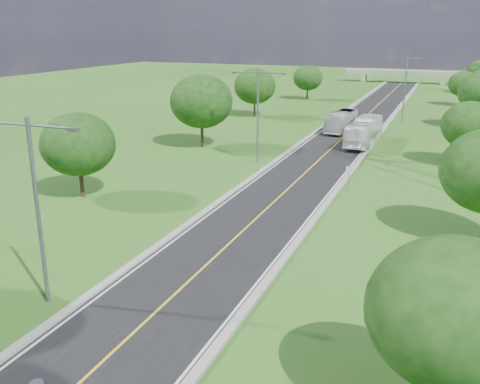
# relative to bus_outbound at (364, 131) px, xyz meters

# --- Properties ---
(ground) EXTENTS (260.00, 260.00, 0.00)m
(ground) POSITION_rel_bus_outbound_xyz_m (-3.15, 1.17, -1.66)
(ground) COLOR #2E5517
(ground) RESTS_ON ground
(road) EXTENTS (8.00, 150.00, 0.06)m
(road) POSITION_rel_bus_outbound_xyz_m (-3.15, 7.17, -1.63)
(road) COLOR black
(road) RESTS_ON ground
(curb_left) EXTENTS (0.50, 150.00, 0.22)m
(curb_left) POSITION_rel_bus_outbound_xyz_m (-7.40, 7.17, -1.55)
(curb_left) COLOR gray
(curb_left) RESTS_ON ground
(curb_right) EXTENTS (0.50, 150.00, 0.22)m
(curb_right) POSITION_rel_bus_outbound_xyz_m (1.10, 7.17, -1.55)
(curb_right) COLOR gray
(curb_right) RESTS_ON ground
(speed_limit_sign) EXTENTS (0.55, 0.09, 2.40)m
(speed_limit_sign) POSITION_rel_bus_outbound_xyz_m (2.05, -20.84, -0.06)
(speed_limit_sign) COLOR slate
(speed_limit_sign) RESTS_ON ground
(overpass) EXTENTS (30.00, 3.00, 3.20)m
(overpass) POSITION_rel_bus_outbound_xyz_m (-3.15, 81.17, 0.75)
(overpass) COLOR gray
(overpass) RESTS_ON ground
(streetlight_near_left) EXTENTS (5.90, 0.25, 10.00)m
(streetlight_near_left) POSITION_rel_bus_outbound_xyz_m (-9.15, -46.83, 4.28)
(streetlight_near_left) COLOR slate
(streetlight_near_left) RESTS_ON ground
(streetlight_mid_left) EXTENTS (5.90, 0.25, 10.00)m
(streetlight_mid_left) POSITION_rel_bus_outbound_xyz_m (-9.15, -13.83, 4.28)
(streetlight_mid_left) COLOR slate
(streetlight_mid_left) RESTS_ON ground
(streetlight_far_right) EXTENTS (5.90, 0.25, 10.00)m
(streetlight_far_right) POSITION_rel_bus_outbound_xyz_m (2.85, 19.17, 4.28)
(streetlight_far_right) COLOR slate
(streetlight_far_right) RESTS_ON ground
(tree_lb) EXTENTS (6.30, 6.30, 7.33)m
(tree_lb) POSITION_rel_bus_outbound_xyz_m (-19.15, -30.83, 2.98)
(tree_lb) COLOR black
(tree_lb) RESTS_ON ground
(tree_lc) EXTENTS (7.56, 7.56, 8.79)m
(tree_lc) POSITION_rel_bus_outbound_xyz_m (-18.15, -8.83, 3.91)
(tree_lc) COLOR black
(tree_lc) RESTS_ON ground
(tree_ld) EXTENTS (6.72, 6.72, 7.82)m
(tree_ld) POSITION_rel_bus_outbound_xyz_m (-20.15, 15.17, 3.29)
(tree_ld) COLOR black
(tree_ld) RESTS_ON ground
(tree_le) EXTENTS (5.88, 5.88, 6.84)m
(tree_le) POSITION_rel_bus_outbound_xyz_m (-17.65, 39.17, 2.67)
(tree_le) COLOR black
(tree_le) RESTS_ON ground
(tree_ra) EXTENTS (6.30, 6.30, 7.33)m
(tree_ra) POSITION_rel_bus_outbound_xyz_m (10.85, -48.83, 2.98)
(tree_ra) COLOR black
(tree_ra) RESTS_ON ground
(tree_rc) EXTENTS (5.88, 5.88, 6.84)m
(tree_rc) POSITION_rel_bus_outbound_xyz_m (11.85, -6.83, 2.67)
(tree_rc) COLOR black
(tree_rc) RESTS_ON ground
(tree_re) EXTENTS (5.46, 5.46, 6.35)m
(tree_re) POSITION_rel_bus_outbound_xyz_m (11.35, 41.17, 2.36)
(tree_re) COLOR black
(tree_re) RESTS_ON ground
(bus_outbound) EXTENTS (3.07, 11.60, 3.21)m
(bus_outbound) POSITION_rel_bus_outbound_xyz_m (0.00, 0.00, 0.00)
(bus_outbound) COLOR white
(bus_outbound) RESTS_ON road
(bus_inbound) EXTENTS (2.96, 10.06, 2.77)m
(bus_inbound) POSITION_rel_bus_outbound_xyz_m (-4.39, 7.76, -0.22)
(bus_inbound) COLOR beige
(bus_inbound) RESTS_ON road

